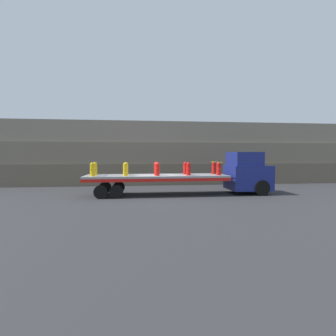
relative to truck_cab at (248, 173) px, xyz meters
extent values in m
plane|color=#2D2D30|center=(-6.42, 0.00, -1.43)|extent=(120.00, 120.00, 0.00)
cube|color=#665B4C|center=(-6.42, 7.10, -0.47)|extent=(60.00, 3.00, 1.91)
cube|color=#756B5B|center=(-6.42, 7.25, 1.43)|extent=(60.00, 3.00, 1.91)
cube|color=gray|center=(-6.42, 7.40, 3.34)|extent=(60.00, 3.00, 1.91)
cube|color=navy|center=(-0.05, 0.00, -0.31)|extent=(2.69, 2.47, 1.67)
cube|color=navy|center=(-0.32, 0.00, 0.99)|extent=(1.88, 2.27, 0.92)
cube|color=black|center=(0.69, 0.00, 0.03)|extent=(1.08, 2.17, 0.94)
cylinder|color=black|center=(0.42, -1.17, -0.91)|extent=(1.03, 0.28, 1.03)
cylinder|color=black|center=(0.42, 1.17, -0.91)|extent=(1.03, 0.28, 1.03)
cube|color=gray|center=(-6.42, 0.00, -0.15)|extent=(9.40, 2.53, 0.13)
cube|color=red|center=(-6.42, -1.22, -0.32)|extent=(9.40, 0.08, 0.20)
cube|color=red|center=(-6.42, 1.22, -0.32)|extent=(9.40, 0.08, 0.20)
cylinder|color=black|center=(-9.00, -1.16, -1.01)|extent=(0.83, 0.30, 0.83)
cylinder|color=black|center=(-9.00, 1.16, -1.01)|extent=(0.83, 0.30, 0.83)
cylinder|color=black|center=(-9.94, -1.16, -1.01)|extent=(0.83, 0.30, 0.83)
cylinder|color=black|center=(-9.94, 1.16, -1.01)|extent=(0.83, 0.30, 0.83)
cylinder|color=gold|center=(-10.51, -0.56, -0.07)|extent=(0.36, 0.36, 0.03)
cylinder|color=gold|center=(-10.51, -0.56, 0.25)|extent=(0.29, 0.29, 0.66)
sphere|color=gold|center=(-10.51, -0.56, 0.64)|extent=(0.27, 0.27, 0.27)
cylinder|color=gold|center=(-10.51, -0.77, 0.33)|extent=(0.13, 0.13, 0.13)
cylinder|color=gold|center=(-10.51, -0.35, 0.33)|extent=(0.13, 0.13, 0.13)
cylinder|color=gold|center=(-10.51, 0.56, -0.07)|extent=(0.36, 0.36, 0.03)
cylinder|color=gold|center=(-10.51, 0.56, 0.25)|extent=(0.29, 0.29, 0.66)
sphere|color=gold|center=(-10.51, 0.56, 0.64)|extent=(0.27, 0.27, 0.27)
cylinder|color=gold|center=(-10.51, 0.35, 0.33)|extent=(0.13, 0.13, 0.13)
cylinder|color=gold|center=(-10.51, 0.77, 0.33)|extent=(0.13, 0.13, 0.13)
cylinder|color=gold|center=(-8.46, -0.56, -0.07)|extent=(0.36, 0.36, 0.03)
cylinder|color=gold|center=(-8.46, -0.56, 0.25)|extent=(0.29, 0.29, 0.66)
sphere|color=gold|center=(-8.46, -0.56, 0.64)|extent=(0.27, 0.27, 0.27)
cylinder|color=gold|center=(-8.46, -0.77, 0.33)|extent=(0.13, 0.13, 0.13)
cylinder|color=gold|center=(-8.46, -0.35, 0.33)|extent=(0.13, 0.13, 0.13)
cylinder|color=gold|center=(-8.46, 0.56, -0.07)|extent=(0.36, 0.36, 0.03)
cylinder|color=gold|center=(-8.46, 0.56, 0.25)|extent=(0.29, 0.29, 0.66)
sphere|color=gold|center=(-8.46, 0.56, 0.64)|extent=(0.27, 0.27, 0.27)
cylinder|color=gold|center=(-8.46, 0.35, 0.33)|extent=(0.13, 0.13, 0.13)
cylinder|color=gold|center=(-8.46, 0.77, 0.33)|extent=(0.13, 0.13, 0.13)
cylinder|color=red|center=(-6.42, -0.56, -0.07)|extent=(0.36, 0.36, 0.03)
cylinder|color=red|center=(-6.42, -0.56, 0.25)|extent=(0.29, 0.29, 0.66)
sphere|color=red|center=(-6.42, -0.56, 0.64)|extent=(0.27, 0.27, 0.27)
cylinder|color=red|center=(-6.42, -0.77, 0.33)|extent=(0.13, 0.13, 0.13)
cylinder|color=red|center=(-6.42, -0.35, 0.33)|extent=(0.13, 0.13, 0.13)
cylinder|color=red|center=(-6.42, 0.56, -0.07)|extent=(0.36, 0.36, 0.03)
cylinder|color=red|center=(-6.42, 0.56, 0.25)|extent=(0.29, 0.29, 0.66)
sphere|color=red|center=(-6.42, 0.56, 0.64)|extent=(0.27, 0.27, 0.27)
cylinder|color=red|center=(-6.42, 0.35, 0.33)|extent=(0.13, 0.13, 0.13)
cylinder|color=red|center=(-6.42, 0.77, 0.33)|extent=(0.13, 0.13, 0.13)
cylinder|color=red|center=(-4.37, -0.56, -0.07)|extent=(0.36, 0.36, 0.03)
cylinder|color=red|center=(-4.37, -0.56, 0.25)|extent=(0.29, 0.29, 0.66)
sphere|color=red|center=(-4.37, -0.56, 0.64)|extent=(0.27, 0.27, 0.27)
cylinder|color=red|center=(-4.37, -0.77, 0.33)|extent=(0.13, 0.13, 0.13)
cylinder|color=red|center=(-4.37, -0.35, 0.33)|extent=(0.13, 0.13, 0.13)
cylinder|color=red|center=(-4.37, 0.56, -0.07)|extent=(0.36, 0.36, 0.03)
cylinder|color=red|center=(-4.37, 0.56, 0.25)|extent=(0.29, 0.29, 0.66)
sphere|color=red|center=(-4.37, 0.56, 0.64)|extent=(0.27, 0.27, 0.27)
cylinder|color=red|center=(-4.37, 0.35, 0.33)|extent=(0.13, 0.13, 0.13)
cylinder|color=red|center=(-4.37, 0.77, 0.33)|extent=(0.13, 0.13, 0.13)
cylinder|color=red|center=(-2.32, -0.56, -0.07)|extent=(0.36, 0.36, 0.03)
cylinder|color=red|center=(-2.32, -0.56, 0.25)|extent=(0.29, 0.29, 0.66)
sphere|color=red|center=(-2.32, -0.56, 0.64)|extent=(0.27, 0.27, 0.27)
cylinder|color=red|center=(-2.32, -0.77, 0.33)|extent=(0.13, 0.13, 0.13)
cylinder|color=red|center=(-2.32, -0.35, 0.33)|extent=(0.13, 0.13, 0.13)
cylinder|color=red|center=(-2.32, 0.56, -0.07)|extent=(0.36, 0.36, 0.03)
cylinder|color=red|center=(-2.32, 0.56, 0.25)|extent=(0.29, 0.29, 0.66)
sphere|color=red|center=(-2.32, 0.56, 0.64)|extent=(0.27, 0.27, 0.27)
cylinder|color=red|center=(-2.32, 0.35, 0.33)|extent=(0.13, 0.13, 0.13)
cylinder|color=red|center=(-2.32, 0.77, 0.33)|extent=(0.13, 0.13, 0.13)
cube|color=yellow|center=(-10.51, 0.00, 0.78)|extent=(0.05, 2.73, 0.01)
cube|color=yellow|center=(-2.32, 0.00, 0.78)|extent=(0.05, 2.73, 0.01)
camera|label=1|loc=(-7.76, -17.42, 1.21)|focal=28.00mm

